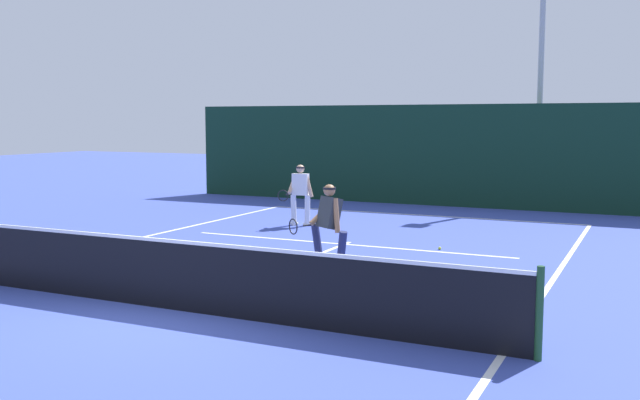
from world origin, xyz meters
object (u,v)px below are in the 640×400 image
player_near (329,224)px  player_far (300,192)px  tennis_ball (440,248)px  light_pole (541,53)px

player_near → player_far: 5.75m
tennis_ball → light_pole: size_ratio=0.01×
player_far → player_near: bearing=112.4°
light_pole → tennis_ball: bearing=-93.5°
player_near → light_pole: bearing=-66.1°
player_far → tennis_ball: size_ratio=24.10×
player_far → tennis_ball: (4.27, -1.84, -0.84)m
tennis_ball → player_far: bearing=156.6°
player_far → light_pole: 9.76m
player_far → tennis_ball: player_far is taller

